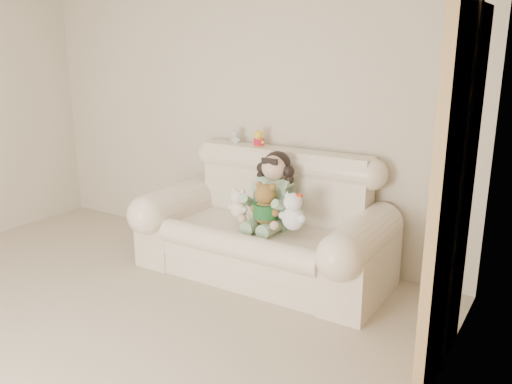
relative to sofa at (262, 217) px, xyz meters
The scene contains 11 objects.
floor 2.15m from the sofa, 107.32° to the right, with size 5.00×5.00×0.00m, color gray.
wall_back 1.12m from the sofa, 140.93° to the left, with size 4.50×4.50×0.00m, color #C2B19A.
wall_right 2.69m from the sofa, 50.79° to the right, with size 5.00×5.00×0.00m, color #C2B19A.
sofa is the anchor object (origin of this frame).
door_panel 1.79m from the sofa, 20.58° to the right, with size 0.06×0.90×2.10m, color #9E7443.
seated_child 0.25m from the sofa, 50.55° to the left, with size 0.39×0.47×0.65m, color #276F28, non-canonical shape.
brown_teddy 0.24m from the sofa, 48.41° to the right, with size 0.26×0.20×0.41m, color brown, non-canonical shape.
white_cat 0.40m from the sofa, 17.80° to the right, with size 0.23×0.18×0.36m, color silver, non-canonical shape.
cream_teddy 0.24m from the sofa, 150.26° to the right, with size 0.19×0.15×0.30m, color white, non-canonical shape.
yellow_mini_bear 0.73m from the sofa, 125.50° to the left, with size 0.12×0.09×0.19m, color yellow, non-canonical shape.
grey_mini_plush 0.86m from the sofa, 143.65° to the left, with size 0.10×0.08×0.16m, color silver, non-canonical shape.
Camera 1 is at (2.77, -1.55, 1.87)m, focal length 36.98 mm.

